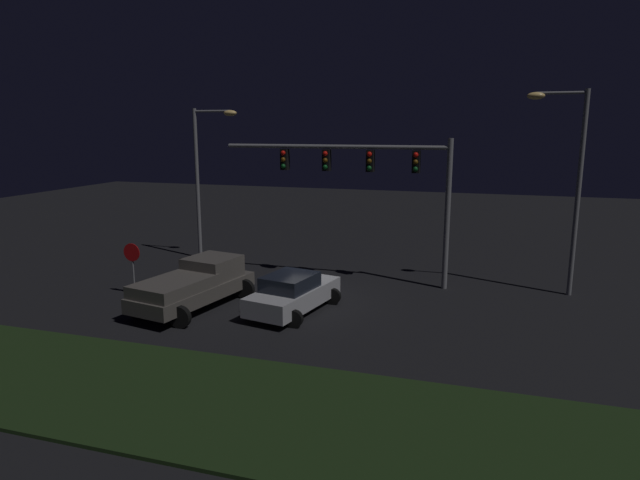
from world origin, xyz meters
name	(u,v)px	position (x,y,z in m)	size (l,w,h in m)	color
ground_plane	(312,297)	(0.00, 0.00, 0.00)	(80.00, 80.00, 0.00)	black
grass_median	(199,399)	(0.00, -9.37, 0.05)	(24.10, 5.35, 0.10)	black
pickup_truck	(196,282)	(-3.92, -2.55, 1.00)	(3.55, 5.68, 1.80)	#514C47
car_sedan	(293,293)	(-0.10, -2.01, 0.74)	(3.03, 4.67, 1.51)	#B7B7BC
traffic_signal_gantry	(371,172)	(1.80, 2.90, 5.03)	(10.32, 0.56, 6.50)	slate
street_lamp_left	(205,166)	(-7.46, 4.92, 4.98)	(2.49, 0.44, 7.90)	slate
street_lamp_right	(569,169)	(9.86, 3.50, 5.26)	(2.34, 0.44, 8.44)	slate
stop_sign	(132,259)	(-7.22, -1.98, 1.56)	(0.76, 0.08, 2.23)	slate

